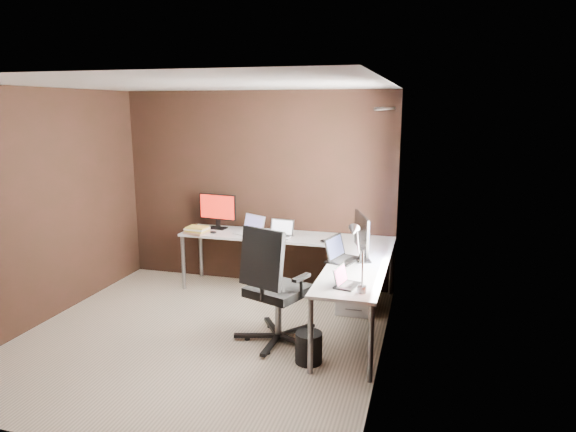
# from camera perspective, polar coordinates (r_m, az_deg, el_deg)

# --- Properties ---
(room) EXTENTS (3.60, 3.60, 2.50)m
(room) POSITION_cam_1_polar(r_m,az_deg,el_deg) (4.96, -6.26, 0.13)
(room) COLOR beige
(room) RESTS_ON ground
(desk) EXTENTS (2.65, 2.25, 0.73)m
(desk) POSITION_cam_1_polar(r_m,az_deg,el_deg) (5.86, 1.99, -3.98)
(desk) COLOR white
(desk) RESTS_ON ground
(drawer_pedestal) EXTENTS (0.42, 0.50, 0.60)m
(drawer_pedestal) POSITION_cam_1_polar(r_m,az_deg,el_deg) (5.98, 7.73, -7.57)
(drawer_pedestal) COLOR white
(drawer_pedestal) RESTS_ON ground
(monitor_left) EXTENTS (0.52, 0.17, 0.46)m
(monitor_left) POSITION_cam_1_polar(r_m,az_deg,el_deg) (6.75, -7.83, 0.76)
(monitor_left) COLOR black
(monitor_left) RESTS_ON desk
(monitor_right) EXTENTS (0.24, 0.57, 0.49)m
(monitor_right) POSITION_cam_1_polar(r_m,az_deg,el_deg) (5.33, 8.19, -2.06)
(monitor_right) COLOR black
(monitor_right) RESTS_ON desk
(laptop_white) EXTENTS (0.43, 0.39, 0.23)m
(laptop_white) POSITION_cam_1_polar(r_m,az_deg,el_deg) (6.45, -4.16, -1.56)
(laptop_white) COLOR white
(laptop_white) RESTS_ON desk
(laptop_silver) EXTENTS (0.33, 0.25, 0.21)m
(laptop_silver) POSITION_cam_1_polar(r_m,az_deg,el_deg) (6.30, -0.84, -1.90)
(laptop_silver) COLOR silver
(laptop_silver) RESTS_ON desk
(laptop_black_big) EXTENTS (0.36, 0.43, 0.25)m
(laptop_black_big) POSITION_cam_1_polar(r_m,az_deg,el_deg) (5.38, 5.82, -4.34)
(laptop_black_big) COLOR black
(laptop_black_big) RESTS_ON desk
(laptop_black_small) EXTENTS (0.23, 0.28, 0.17)m
(laptop_black_small) POSITION_cam_1_polar(r_m,az_deg,el_deg) (4.63, 6.31, -7.25)
(laptop_black_small) COLOR black
(laptop_black_small) RESTS_ON desk
(book_stack) EXTENTS (0.32, 0.29, 0.09)m
(book_stack) POSITION_cam_1_polar(r_m,az_deg,el_deg) (6.56, -10.06, -1.56)
(book_stack) COLOR tan
(book_stack) RESTS_ON desk
(mouse_left) EXTENTS (0.10, 0.08, 0.03)m
(mouse_left) POSITION_cam_1_polar(r_m,az_deg,el_deg) (6.52, -8.31, -1.80)
(mouse_left) COLOR black
(mouse_left) RESTS_ON desk
(mouse_corner) EXTENTS (0.10, 0.08, 0.03)m
(mouse_corner) POSITION_cam_1_polar(r_m,az_deg,el_deg) (6.05, 3.97, -2.79)
(mouse_corner) COLOR black
(mouse_corner) RESTS_ON desk
(desk_lamp) EXTENTS (0.19, 0.22, 0.58)m
(desk_lamp) POSITION_cam_1_polar(r_m,az_deg,el_deg) (4.46, 7.61, -3.70)
(desk_lamp) COLOR slate
(desk_lamp) RESTS_ON desk
(office_chair) EXTENTS (0.67, 0.71, 1.19)m
(office_chair) POSITION_cam_1_polar(r_m,az_deg,el_deg) (5.13, -1.41, -10.24)
(office_chair) COLOR black
(office_chair) RESTS_ON ground
(wastebasket) EXTENTS (0.32, 0.32, 0.29)m
(wastebasket) POSITION_cam_1_polar(r_m,az_deg,el_deg) (4.84, 2.31, -14.40)
(wastebasket) COLOR black
(wastebasket) RESTS_ON ground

